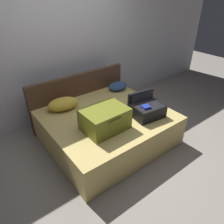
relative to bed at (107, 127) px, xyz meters
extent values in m
plane|color=gray|center=(0.00, -0.40, -0.25)|extent=(12.00, 12.00, 0.00)
cube|color=silver|center=(0.00, 1.25, 1.05)|extent=(8.00, 0.10, 2.60)
cube|color=tan|center=(0.00, 0.00, 0.00)|extent=(1.82, 1.62, 0.49)
cube|color=#4C3323|center=(0.00, 0.85, 0.20)|extent=(1.85, 0.08, 0.88)
cube|color=olive|center=(-0.24, -0.28, 0.37)|extent=(0.60, 0.45, 0.24)
cube|color=#28282D|center=(-0.24, -0.28, 0.40)|extent=(0.53, 0.40, 0.17)
cube|color=#B21E19|center=(-0.34, -0.33, 0.51)|extent=(0.15, 0.09, 0.05)
cube|color=#1E33A5|center=(-0.15, -0.23, 0.50)|extent=(0.14, 0.07, 0.04)
cube|color=olive|center=(-0.24, -0.28, 0.52)|extent=(0.60, 0.45, 0.06)
cube|color=olive|center=(-0.24, -0.51, 0.49)|extent=(0.18, 0.03, 0.02)
cube|color=black|center=(0.45, -0.42, 0.34)|extent=(0.49, 0.39, 0.19)
cube|color=#28282D|center=(0.45, -0.42, 0.37)|extent=(0.43, 0.34, 0.14)
cube|color=#1E33A5|center=(0.37, -0.45, 0.45)|extent=(0.13, 0.13, 0.04)
cube|color=black|center=(0.47, -0.22, 0.42)|extent=(0.45, 0.10, 0.34)
cube|color=#28282D|center=(0.47, -0.25, 0.42)|extent=(0.38, 0.06, 0.29)
ellipsoid|color=gold|center=(-0.46, 0.55, 0.34)|extent=(0.52, 0.37, 0.19)
ellipsoid|color=navy|center=(0.69, 0.60, 0.32)|extent=(0.41, 0.33, 0.14)
camera|label=1|loc=(-1.61, -2.21, 1.94)|focal=33.57mm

